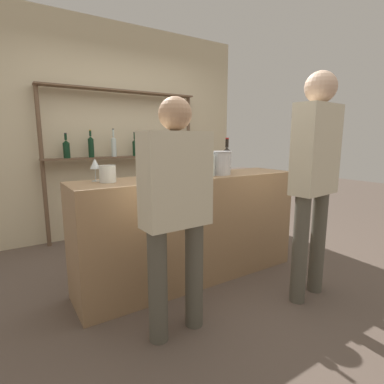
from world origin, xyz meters
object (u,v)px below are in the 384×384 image
(counter_bottle_1, at_px, (227,159))
(counter_bottle_2, at_px, (149,163))
(counter_bottle_3, at_px, (173,163))
(cork_jar, at_px, (108,174))
(ice_bucket, at_px, (220,163))
(customer_left, at_px, (176,203))
(counter_bottle_0, at_px, (211,163))
(wine_glass, at_px, (95,164))
(customer_right, at_px, (315,168))

(counter_bottle_1, relative_size, counter_bottle_2, 1.04)
(counter_bottle_3, height_order, cork_jar, counter_bottle_3)
(ice_bucket, height_order, customer_left, customer_left)
(customer_left, bearing_deg, counter_bottle_2, -13.77)
(counter_bottle_2, bearing_deg, counter_bottle_0, -18.01)
(counter_bottle_1, distance_m, cork_jar, 1.22)
(counter_bottle_3, relative_size, ice_bucket, 1.56)
(counter_bottle_3, bearing_deg, counter_bottle_0, -2.09)
(ice_bucket, bearing_deg, wine_glass, 169.92)
(cork_jar, bearing_deg, customer_left, -70.93)
(wine_glass, height_order, customer_right, customer_right)
(counter_bottle_0, xyz_separation_m, customer_right, (0.50, -0.70, -0.02))
(customer_left, xyz_separation_m, customer_right, (1.15, -0.18, 0.17))
(counter_bottle_2, height_order, customer_right, customer_right)
(cork_jar, relative_size, customer_left, 0.08)
(counter_bottle_3, bearing_deg, customer_left, -117.73)
(wine_glass, bearing_deg, cork_jar, -60.58)
(ice_bucket, relative_size, cork_jar, 1.67)
(wine_glass, xyz_separation_m, customer_right, (1.44, -0.94, -0.03))
(counter_bottle_3, xyz_separation_m, cork_jar, (-0.51, 0.12, -0.07))
(wine_glass, relative_size, customer_right, 0.10)
(ice_bucket, bearing_deg, counter_bottle_3, -176.53)
(customer_right, bearing_deg, ice_bucket, 19.18)
(counter_bottle_0, height_order, customer_left, customer_left)
(counter_bottle_0, bearing_deg, cork_jar, 171.70)
(counter_bottle_0, relative_size, ice_bucket, 1.41)
(counter_bottle_0, relative_size, counter_bottle_2, 0.94)
(counter_bottle_3, relative_size, wine_glass, 1.90)
(customer_right, bearing_deg, customer_left, 75.31)
(counter_bottle_2, xyz_separation_m, customer_left, (-0.14, -0.69, -0.20))
(counter_bottle_1, distance_m, wine_glass, 1.28)
(customer_right, bearing_deg, counter_bottle_2, 43.27)
(counter_bottle_2, bearing_deg, customer_left, -101.73)
(wine_glass, distance_m, ice_bucket, 1.11)
(counter_bottle_2, height_order, customer_left, customer_left)
(counter_bottle_0, height_order, ice_bucket, counter_bottle_0)
(counter_bottle_2, bearing_deg, wine_glass, 170.58)
(ice_bucket, bearing_deg, counter_bottle_0, -162.54)
(counter_bottle_2, height_order, wine_glass, counter_bottle_2)
(counter_bottle_0, distance_m, ice_bucket, 0.15)
(cork_jar, xyz_separation_m, customer_left, (0.23, -0.65, -0.13))
(counter_bottle_2, xyz_separation_m, cork_jar, (-0.37, -0.04, -0.06))
(customer_left, bearing_deg, customer_right, -100.67)
(counter_bottle_1, height_order, cork_jar, counter_bottle_1)
(counter_bottle_1, xyz_separation_m, cork_jar, (-1.22, -0.06, -0.07))
(counter_bottle_3, bearing_deg, wine_glass, 158.48)
(counter_bottle_0, bearing_deg, counter_bottle_2, 161.99)
(counter_bottle_1, height_order, counter_bottle_3, counter_bottle_3)
(counter_bottle_3, height_order, customer_right, customer_right)
(counter_bottle_1, distance_m, counter_bottle_2, 0.85)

